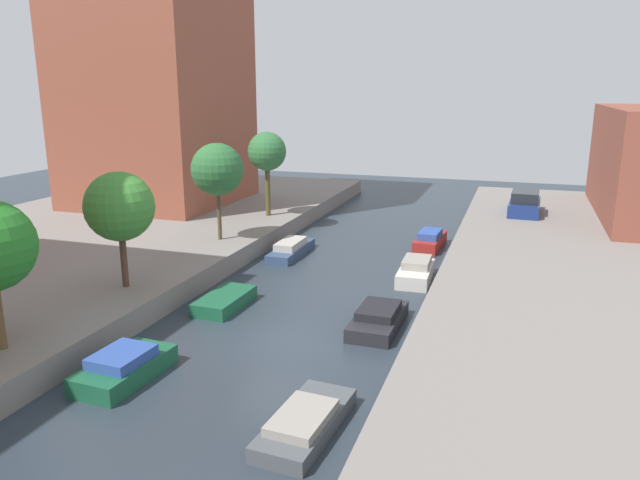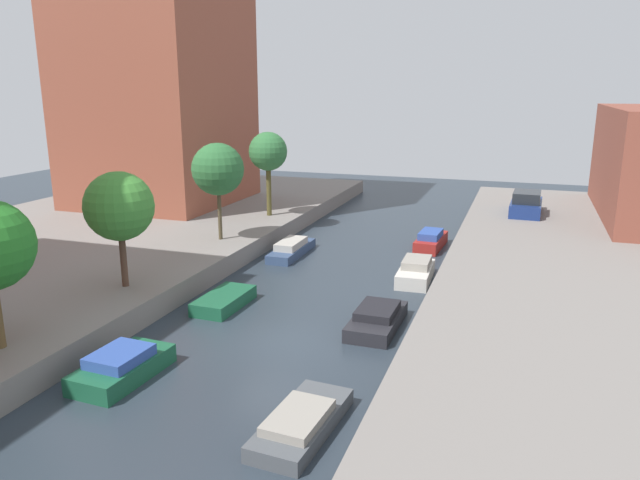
% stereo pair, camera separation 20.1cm
% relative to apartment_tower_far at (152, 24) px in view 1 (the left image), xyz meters
% --- Properties ---
extents(ground_plane, '(84.00, 84.00, 0.00)m').
position_rel_apartment_tower_far_xyz_m(ground_plane, '(16.00, -18.16, -13.03)').
color(ground_plane, '#28333D').
extents(apartment_tower_far, '(10.00, 10.87, 24.06)m').
position_rel_apartment_tower_far_xyz_m(apartment_tower_far, '(0.00, 0.00, 0.00)').
color(apartment_tower_far, brown).
rests_on(apartment_tower_far, quay_left).
extents(street_tree_2, '(2.79, 2.79, 4.75)m').
position_rel_apartment_tower_far_xyz_m(street_tree_2, '(9.07, -16.95, -8.69)').
color(street_tree_2, brown).
rests_on(street_tree_2, quay_left).
extents(street_tree_3, '(2.75, 2.75, 5.16)m').
position_rel_apartment_tower_far_xyz_m(street_tree_3, '(9.07, -8.69, -8.26)').
color(street_tree_3, '#4C422C').
rests_on(street_tree_3, quay_left).
extents(street_tree_4, '(2.41, 2.41, 5.27)m').
position_rel_apartment_tower_far_xyz_m(street_tree_4, '(9.07, -2.16, -8.01)').
color(street_tree_4, brown).
rests_on(street_tree_4, quay_left).
extents(parked_car, '(2.02, 4.36, 1.49)m').
position_rel_apartment_tower_far_xyz_m(parked_car, '(24.57, 3.62, -11.41)').
color(parked_car, navy).
rests_on(parked_car, quay_right).
extents(moored_boat_left_2, '(1.87, 3.45, 0.96)m').
position_rel_apartment_tower_far_xyz_m(moored_boat_left_2, '(12.75, -22.20, -12.62)').
color(moored_boat_left_2, '#195638').
rests_on(moored_boat_left_2, ground_plane).
extents(moored_boat_left_3, '(1.58, 3.17, 0.55)m').
position_rel_apartment_tower_far_xyz_m(moored_boat_left_3, '(12.80, -15.46, -12.75)').
color(moored_boat_left_3, '#195638').
rests_on(moored_boat_left_3, ground_plane).
extents(moored_boat_left_4, '(1.31, 4.39, 0.84)m').
position_rel_apartment_tower_far_xyz_m(moored_boat_left_4, '(12.53, -7.10, -12.68)').
color(moored_boat_left_4, '#33476B').
rests_on(moored_boat_left_4, ground_plane).
extents(moored_boat_right_2, '(1.81, 3.94, 0.70)m').
position_rel_apartment_tower_far_xyz_m(moored_boat_right_2, '(19.20, -23.22, -12.73)').
color(moored_boat_right_2, '#4C5156').
rests_on(moored_boat_right_2, ground_plane).
extents(moored_boat_right_3, '(1.68, 3.74, 0.85)m').
position_rel_apartment_tower_far_xyz_m(moored_boat_right_3, '(19.40, -15.54, -12.67)').
color(moored_boat_right_3, '#232328').
rests_on(moored_boat_right_3, ground_plane).
extents(moored_boat_right_4, '(1.58, 3.51, 1.03)m').
position_rel_apartment_tower_far_xyz_m(moored_boat_right_4, '(19.78, -9.29, -12.59)').
color(moored_boat_right_4, beige).
rests_on(moored_boat_right_4, ground_plane).
extents(moored_boat_right_5, '(1.48, 3.67, 1.05)m').
position_rel_apartment_tower_far_xyz_m(moored_boat_right_5, '(19.55, -3.16, -12.58)').
color(moored_boat_right_5, maroon).
rests_on(moored_boat_right_5, ground_plane).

